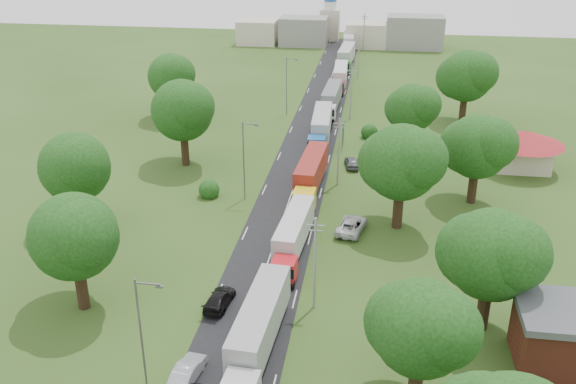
# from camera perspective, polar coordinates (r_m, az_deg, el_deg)

# --- Properties ---
(ground) EXTENTS (260.00, 260.00, 0.00)m
(ground) POSITION_cam_1_polar(r_m,az_deg,el_deg) (65.31, -1.83, -6.36)
(ground) COLOR #2C4617
(ground) RESTS_ON ground
(road) EXTENTS (8.00, 200.00, 0.04)m
(road) POSITION_cam_1_polar(r_m,az_deg,el_deg) (82.93, 0.57, 0.61)
(road) COLOR black
(road) RESTS_ON ground
(info_sign) EXTENTS (0.12, 3.10, 4.10)m
(info_sign) POSITION_cam_1_polar(r_m,az_deg,el_deg) (95.36, 4.93, 5.66)
(info_sign) COLOR slate
(info_sign) RESTS_ON ground
(pole_1) EXTENTS (1.60, 0.24, 9.00)m
(pole_1) POSITION_cam_1_polar(r_m,az_deg,el_deg) (56.30, 2.41, -6.25)
(pole_1) COLOR gray
(pole_1) RESTS_ON ground
(pole_2) EXTENTS (1.60, 0.24, 9.00)m
(pole_2) POSITION_cam_1_polar(r_m,az_deg,el_deg) (81.60, 4.52, 3.68)
(pole_2) COLOR gray
(pole_2) RESTS_ON ground
(pole_3) EXTENTS (1.60, 0.24, 9.00)m
(pole_3) POSITION_cam_1_polar(r_m,az_deg,el_deg) (108.24, 5.62, 8.82)
(pole_3) COLOR gray
(pole_3) RESTS_ON ground
(pole_4) EXTENTS (1.60, 0.24, 9.00)m
(pole_4) POSITION_cam_1_polar(r_m,az_deg,el_deg) (135.43, 6.30, 11.91)
(pole_4) COLOR gray
(pole_4) RESTS_ON ground
(pole_5) EXTENTS (1.60, 0.24, 9.00)m
(pole_5) POSITION_cam_1_polar(r_m,az_deg,el_deg) (162.89, 6.76, 13.97)
(pole_5) COLOR gray
(pole_5) RESTS_ON ground
(lamp_0) EXTENTS (2.03, 0.22, 10.00)m
(lamp_0) POSITION_cam_1_polar(r_m,az_deg,el_deg) (47.47, -12.78, -12.13)
(lamp_0) COLOR slate
(lamp_0) RESTS_ON ground
(lamp_1) EXTENTS (2.03, 0.22, 10.00)m
(lamp_1) POSITION_cam_1_polar(r_m,az_deg,el_deg) (77.14, -3.86, 3.15)
(lamp_1) COLOR slate
(lamp_1) RESTS_ON ground
(lamp_2) EXTENTS (2.03, 0.22, 10.00)m
(lamp_2) POSITION_cam_1_polar(r_m,az_deg,el_deg) (109.98, -0.06, 9.65)
(lamp_2) COLOR slate
(lamp_2) RESTS_ON ground
(tree_2) EXTENTS (8.00, 8.00, 10.10)m
(tree_2) POSITION_cam_1_polar(r_m,az_deg,el_deg) (46.10, 11.73, -11.64)
(tree_2) COLOR #382616
(tree_2) RESTS_ON ground
(tree_3) EXTENTS (8.80, 8.80, 11.07)m
(tree_3) POSITION_cam_1_polar(r_m,az_deg,el_deg) (54.99, 17.61, -5.24)
(tree_3) COLOR #382616
(tree_3) RESTS_ON ground
(tree_4) EXTENTS (9.60, 9.60, 12.05)m
(tree_4) POSITION_cam_1_polar(r_m,az_deg,el_deg) (70.27, 10.05, 2.68)
(tree_4) COLOR #382616
(tree_4) RESTS_ON ground
(tree_5) EXTENTS (8.80, 8.80, 11.07)m
(tree_5) POSITION_cam_1_polar(r_m,az_deg,el_deg) (78.81, 16.49, 3.94)
(tree_5) COLOR #382616
(tree_5) RESTS_ON ground
(tree_6) EXTENTS (8.00, 8.00, 10.10)m
(tree_6) POSITION_cam_1_polar(r_m,az_deg,el_deg) (94.40, 11.00, 7.40)
(tree_6) COLOR #382616
(tree_6) RESTS_ON ground
(tree_7) EXTENTS (9.60, 9.60, 12.05)m
(tree_7) POSITION_cam_1_polar(r_m,az_deg,el_deg) (109.35, 15.59, 9.93)
(tree_7) COLOR #382616
(tree_7) RESTS_ON ground
(tree_10) EXTENTS (8.80, 8.80, 11.07)m
(tree_10) POSITION_cam_1_polar(r_m,az_deg,el_deg) (58.12, -18.45, -3.70)
(tree_10) COLOR #382616
(tree_10) RESTS_ON ground
(tree_11) EXTENTS (8.80, 8.80, 11.07)m
(tree_11) POSITION_cam_1_polar(r_m,az_deg,el_deg) (73.27, -18.39, 2.16)
(tree_11) COLOR #382616
(tree_11) RESTS_ON ground
(tree_12) EXTENTS (9.60, 9.60, 12.05)m
(tree_12) POSITION_cam_1_polar(r_m,az_deg,el_deg) (88.36, -9.36, 7.21)
(tree_12) COLOR #382616
(tree_12) RESTS_ON ground
(tree_13) EXTENTS (8.80, 8.80, 11.07)m
(tree_13) POSITION_cam_1_polar(r_m,az_deg,el_deg) (109.27, -10.32, 10.07)
(tree_13) COLOR #382616
(tree_13) RESTS_ON ground
(house_brick) EXTENTS (8.60, 6.60, 5.20)m
(house_brick) POSITION_cam_1_polar(r_m,az_deg,el_deg) (55.31, 23.87, -11.72)
(house_brick) COLOR maroon
(house_brick) RESTS_ON ground
(house_cream) EXTENTS (10.08, 10.08, 5.80)m
(house_cream) POSITION_cam_1_polar(r_m,az_deg,el_deg) (92.43, 20.29, 4.02)
(house_cream) COLOR beige
(house_cream) RESTS_ON ground
(distant_town) EXTENTS (52.00, 8.00, 8.00)m
(distant_town) POSITION_cam_1_polar(r_m,az_deg,el_deg) (168.23, 5.12, 13.95)
(distant_town) COLOR gray
(distant_town) RESTS_ON ground
(church) EXTENTS (5.00, 5.00, 12.30)m
(church) POSITION_cam_1_polar(r_m,az_deg,el_deg) (176.10, 3.74, 15.08)
(church) COLOR beige
(church) RESTS_ON ground
(truck_0) EXTENTS (3.25, 15.16, 4.19)m
(truck_0) POSITION_cam_1_polar(r_m,az_deg,el_deg) (52.15, -2.72, -12.27)
(truck_0) COLOR #BBBBBB
(truck_0) RESTS_ON ground
(truck_1) EXTENTS (3.06, 13.73, 3.79)m
(truck_1) POSITION_cam_1_polar(r_m,az_deg,el_deg) (66.10, 0.44, -3.95)
(truck_1) COLOR red
(truck_1) RESTS_ON ground
(truck_2) EXTENTS (3.20, 15.04, 4.16)m
(truck_2) POSITION_cam_1_polar(r_m,az_deg,el_deg) (80.55, 2.01, 1.56)
(truck_2) COLOR yellow
(truck_2) RESTS_ON ground
(truck_3) EXTENTS (3.14, 15.29, 4.23)m
(truck_3) POSITION_cam_1_polar(r_m,az_deg,el_deg) (98.10, 2.96, 5.78)
(truck_3) COLOR #195A9B
(truck_3) RESTS_ON ground
(truck_4) EXTENTS (2.88, 14.56, 4.03)m
(truck_4) POSITION_cam_1_polar(r_m,az_deg,el_deg) (113.31, 3.87, 8.24)
(truck_4) COLOR silver
(truck_4) RESTS_ON ground
(truck_5) EXTENTS (2.88, 14.39, 3.98)m
(truck_5) POSITION_cam_1_polar(r_m,az_deg,el_deg) (129.00, 4.66, 10.19)
(truck_5) COLOR #A3192F
(truck_5) RESTS_ON ground
(truck_6) EXTENTS (3.30, 15.59, 4.31)m
(truck_6) POSITION_cam_1_polar(r_m,az_deg,el_deg) (145.74, 5.18, 11.87)
(truck_6) COLOR #276929
(truck_6) RESTS_ON ground
(truck_7) EXTENTS (3.12, 14.49, 4.00)m
(truck_7) POSITION_cam_1_polar(r_m,az_deg,el_deg) (162.63, 5.37, 13.09)
(truck_7) COLOR silver
(truck_7) RESTS_ON ground
(car_lane_mid) EXTENTS (2.08, 4.68, 1.49)m
(car_lane_mid) POSITION_cam_1_polar(r_m,az_deg,el_deg) (51.19, -8.93, -15.50)
(car_lane_mid) COLOR #A8AAB1
(car_lane_mid) RESTS_ON ground
(car_lane_rear) EXTENTS (2.42, 4.93, 1.38)m
(car_lane_rear) POSITION_cam_1_polar(r_m,az_deg,el_deg) (58.89, -6.13, -9.46)
(car_lane_rear) COLOR black
(car_lane_rear) RESTS_ON ground
(car_verge_near) EXTENTS (3.68, 6.04, 1.56)m
(car_verge_near) POSITION_cam_1_polar(r_m,az_deg,el_deg) (71.32, 5.66, -2.96)
(car_verge_near) COLOR silver
(car_verge_near) RESTS_ON ground
(car_verge_far) EXTENTS (2.43, 4.45, 1.43)m
(car_verge_far) POSITION_cam_1_polar(r_m,az_deg,el_deg) (88.88, 5.69, 2.65)
(car_verge_far) COLOR slate
(car_verge_far) RESTS_ON ground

